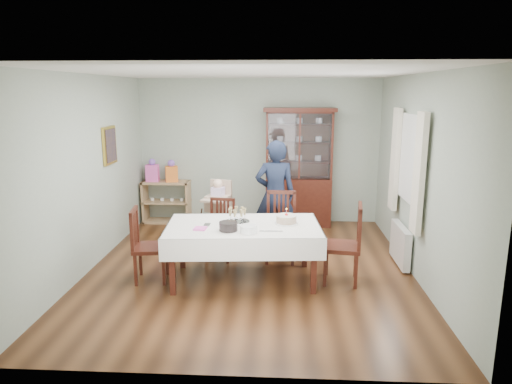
# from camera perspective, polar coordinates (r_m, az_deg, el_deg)

# --- Properties ---
(floor) EXTENTS (5.00, 5.00, 0.00)m
(floor) POSITION_cam_1_polar(r_m,az_deg,el_deg) (6.57, -0.75, -9.56)
(floor) COLOR #593319
(floor) RESTS_ON ground
(room_shell) EXTENTS (5.00, 5.00, 5.00)m
(room_shell) POSITION_cam_1_polar(r_m,az_deg,el_deg) (6.66, -0.48, 5.92)
(room_shell) COLOR #9EAA99
(room_shell) RESTS_ON floor
(dining_table) EXTENTS (2.08, 1.30, 0.76)m
(dining_table) POSITION_cam_1_polar(r_m,az_deg,el_deg) (6.09, -1.58, -7.52)
(dining_table) COLOR #411B10
(dining_table) RESTS_ON floor
(china_cabinet) EXTENTS (1.30, 0.48, 2.18)m
(china_cabinet) POSITION_cam_1_polar(r_m,az_deg,el_deg) (8.45, 5.36, 3.30)
(china_cabinet) COLOR #411B10
(china_cabinet) RESTS_ON floor
(sideboard) EXTENTS (0.90, 0.38, 0.80)m
(sideboard) POSITION_cam_1_polar(r_m,az_deg,el_deg) (8.88, -11.09, -1.20)
(sideboard) COLOR tan
(sideboard) RESTS_ON floor
(picture_frame) EXTENTS (0.04, 0.48, 0.58)m
(picture_frame) POSITION_cam_1_polar(r_m,az_deg,el_deg) (7.41, -17.83, 5.57)
(picture_frame) COLOR gold
(picture_frame) RESTS_ON room_shell
(window) EXTENTS (0.04, 1.02, 1.22)m
(window) POSITION_cam_1_polar(r_m,az_deg,el_deg) (6.69, 18.79, 3.94)
(window) COLOR white
(window) RESTS_ON room_shell
(curtain_left) EXTENTS (0.07, 0.30, 1.55)m
(curtain_left) POSITION_cam_1_polar(r_m,az_deg,el_deg) (6.10, 19.71, 2.15)
(curtain_left) COLOR silver
(curtain_left) RESTS_ON room_shell
(curtain_right) EXTENTS (0.07, 0.30, 1.55)m
(curtain_right) POSITION_cam_1_polar(r_m,az_deg,el_deg) (7.28, 17.00, 3.92)
(curtain_right) COLOR silver
(curtain_right) RESTS_ON room_shell
(radiator) EXTENTS (0.10, 0.80, 0.55)m
(radiator) POSITION_cam_1_polar(r_m,az_deg,el_deg) (6.96, 17.58, -6.27)
(radiator) COLOR white
(radiator) RESTS_ON floor
(chair_far_left) EXTENTS (0.45, 0.45, 0.89)m
(chair_far_left) POSITION_cam_1_polar(r_m,az_deg,el_deg) (6.91, -4.48, -6.14)
(chair_far_left) COLOR #411B10
(chair_far_left) RESTS_ON floor
(chair_far_right) EXTENTS (0.47, 0.47, 1.02)m
(chair_far_right) POSITION_cam_1_polar(r_m,az_deg,el_deg) (6.81, 3.08, -6.07)
(chair_far_right) COLOR #411B10
(chair_far_right) RESTS_ON floor
(chair_end_left) EXTENTS (0.49, 0.49, 0.98)m
(chair_end_left) POSITION_cam_1_polar(r_m,az_deg,el_deg) (6.26, -13.10, -8.18)
(chair_end_left) COLOR #411B10
(chair_end_left) RESTS_ON floor
(chair_end_right) EXTENTS (0.54, 0.54, 1.05)m
(chair_end_right) POSITION_cam_1_polar(r_m,az_deg,el_deg) (6.15, 10.78, -8.24)
(chair_end_right) COLOR #411B10
(chair_end_right) RESTS_ON floor
(woman) EXTENTS (0.67, 0.47, 1.74)m
(woman) POSITION_cam_1_polar(r_m,az_deg,el_deg) (7.19, 2.41, -0.36)
(woman) COLOR black
(woman) RESTS_ON floor
(high_chair) EXTENTS (0.60, 0.60, 1.10)m
(high_chair) POSITION_cam_1_polar(r_m,az_deg,el_deg) (7.45, -4.71, -3.43)
(high_chair) COLOR black
(high_chair) RESTS_ON floor
(champagne_tray) EXTENTS (0.33, 0.33, 0.20)m
(champagne_tray) POSITION_cam_1_polar(r_m,az_deg,el_deg) (6.07, -2.36, -3.28)
(champagne_tray) COLOR silver
(champagne_tray) RESTS_ON dining_table
(birthday_cake) EXTENTS (0.31, 0.31, 0.21)m
(birthday_cake) POSITION_cam_1_polar(r_m,az_deg,el_deg) (6.02, 3.81, -3.45)
(birthday_cake) COLOR white
(birthday_cake) RESTS_ON dining_table
(plate_stack_dark) EXTENTS (0.28, 0.28, 0.11)m
(plate_stack_dark) POSITION_cam_1_polar(r_m,az_deg,el_deg) (5.73, -3.48, -4.30)
(plate_stack_dark) COLOR black
(plate_stack_dark) RESTS_ON dining_table
(plate_stack_white) EXTENTS (0.26, 0.26, 0.09)m
(plate_stack_white) POSITION_cam_1_polar(r_m,az_deg,el_deg) (5.64, -0.92, -4.65)
(plate_stack_white) COLOR white
(plate_stack_white) RESTS_ON dining_table
(napkin_stack) EXTENTS (0.16, 0.16, 0.02)m
(napkin_stack) POSITION_cam_1_polar(r_m,az_deg,el_deg) (5.82, -6.99, -4.55)
(napkin_stack) COLOR #ED57B9
(napkin_stack) RESTS_ON dining_table
(cutlery) EXTENTS (0.10, 0.14, 0.01)m
(cutlery) POSITION_cam_1_polar(r_m,az_deg,el_deg) (6.00, -6.44, -4.06)
(cutlery) COLOR silver
(cutlery) RESTS_ON dining_table
(cake_knife) EXTENTS (0.29, 0.03, 0.01)m
(cake_knife) POSITION_cam_1_polar(r_m,az_deg,el_deg) (5.69, 1.91, -4.92)
(cake_knife) COLOR silver
(cake_knife) RESTS_ON dining_table
(gift_bag_pink) EXTENTS (0.23, 0.15, 0.43)m
(gift_bag_pink) POSITION_cam_1_polar(r_m,az_deg,el_deg) (8.80, -12.82, 2.54)
(gift_bag_pink) COLOR #ED57B9
(gift_bag_pink) RESTS_ON sideboard
(gift_bag_orange) EXTENTS (0.26, 0.22, 0.41)m
(gift_bag_orange) POSITION_cam_1_polar(r_m,az_deg,el_deg) (8.71, -10.51, 2.49)
(gift_bag_orange) COLOR orange
(gift_bag_orange) RESTS_ON sideboard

